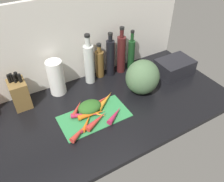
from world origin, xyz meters
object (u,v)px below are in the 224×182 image
bottle_1 (100,63)px  bottle_4 (131,53)px  carrot_3 (77,109)px  knife_block (20,93)px  winter_squash (143,77)px  carrot_0 (90,124)px  carrot_5 (115,115)px  carrot_6 (103,101)px  carrot_12 (97,120)px  cutting_board (94,116)px  dish_rack (174,67)px  bottle_3 (121,54)px  paper_towel_roll (56,78)px  carrot_11 (92,114)px  carrot_4 (87,122)px  carrot_2 (87,114)px  carrot_8 (97,114)px  carrot_10 (105,100)px  bottle_0 (89,63)px  carrot_9 (85,115)px  bottle_2 (110,57)px  carrot_7 (102,100)px  carrot_1 (80,132)px

bottle_1 → bottle_4: 25.96cm
carrot_3 → knife_block: bearing=140.4°
knife_block → bottle_1: bearing=3.7°
winter_squash → carrot_0: bearing=-165.4°
bottle_1 → bottle_4: (25.79, -2.48, 1.66)cm
carrot_5 → carrot_6: bearing=90.7°
carrot_12 → winter_squash: bearing=16.1°
cutting_board → dish_rack: dish_rack is taller
carrot_5 → winter_squash: size_ratio=0.62×
bottle_3 → bottle_1: bearing=171.4°
carrot_5 → dish_rack: bearing=16.2°
bottle_3 → bottle_4: size_ratio=1.15×
carrot_0 → carrot_5: 15.74cm
bottle_1 → paper_towel_roll: bearing=-175.1°
carrot_12 → paper_towel_roll: bearing=103.6°
carrot_11 → carrot_12: (0.33, -6.27, 0.08)cm
carrot_0 → paper_towel_roll: paper_towel_roll is taller
carrot_4 → dish_rack: bearing=10.5°
carrot_2 → carrot_8: bearing=-26.0°
carrot_11 → carrot_12: bearing=-87.0°
carrot_5 → carrot_10: bearing=84.6°
winter_squash → dish_rack: (34.14, 5.38, -6.34)cm
carrot_3 → carrot_6: bearing=-6.4°
carrot_12 → bottle_0: (14.82, 39.37, 12.85)cm
carrot_9 → bottle_2: 49.61cm
bottle_0 → bottle_3: 26.08cm
carrot_6 → carrot_4: bearing=-146.4°
carrot_10 → dish_rack: 61.80cm
carrot_10 → knife_block: knife_block is taller
carrot_0 → carrot_3: (-1.65, 15.25, 0.49)cm
carrot_12 → bottle_1: size_ratio=0.64×
carrot_12 → carrot_10: bearing=45.7°
carrot_0 → carrot_10: (17.02, 13.03, 0.63)cm
carrot_9 → knife_block: size_ratio=0.73×
carrot_8 → carrot_12: carrot_12 is taller
cutting_board → carrot_0: (-5.38, -5.73, 1.46)cm
cutting_board → carrot_7: carrot_7 is taller
carrot_0 → carrot_7: same height
bottle_3 → carrot_2: bearing=-143.9°
carrot_1 → winter_squash: bearing=15.4°
carrot_5 → dish_rack: size_ratio=0.56×
dish_rack → carrot_12: bearing=-167.2°
bottle_4 → dish_rack: bearing=-42.9°
carrot_6 → knife_block: (-44.98, 24.93, 7.67)cm
carrot_9 → paper_towel_roll: (-5.59, 31.49, 9.89)cm
carrot_11 → winter_squash: winter_squash is taller
bottle_1 → carrot_10: bearing=-111.5°
winter_squash → cutting_board: bearing=-171.5°
carrot_8 → bottle_4: bearing=35.8°
bottle_4 → bottle_2: bearing=179.4°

